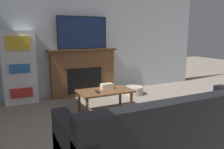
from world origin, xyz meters
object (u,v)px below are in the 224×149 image
(bookshelf, at_px, (19,68))
(storage_basket, at_px, (134,90))
(tv, at_px, (83,33))
(coffee_table, at_px, (105,93))
(fireplace, at_px, (83,72))
(couch, at_px, (178,137))

(bookshelf, bearing_deg, storage_basket, -10.70)
(tv, distance_m, storage_basket, 1.76)
(coffee_table, xyz_separation_m, bookshelf, (-1.32, 1.22, 0.38))
(tv, bearing_deg, storage_basket, -23.12)
(fireplace, xyz_separation_m, coffee_table, (-0.01, -1.25, -0.19))
(fireplace, xyz_separation_m, tv, (0.00, -0.02, 0.88))
(couch, bearing_deg, bookshelf, 115.39)
(tv, relative_size, coffee_table, 1.17)
(couch, height_order, coffee_table, couch)
(tv, bearing_deg, coffee_table, -90.54)
(fireplace, distance_m, storage_basket, 1.25)
(fireplace, relative_size, couch, 0.61)
(tv, bearing_deg, fireplace, 90.00)
(fireplace, bearing_deg, storage_basket, -24.01)
(tv, xyz_separation_m, bookshelf, (-1.33, -0.00, -0.68))
(couch, relative_size, storage_basket, 5.93)
(fireplace, distance_m, coffee_table, 1.26)
(tv, height_order, couch, tv)
(tv, height_order, bookshelf, tv)
(couch, distance_m, storage_basket, 2.71)
(fireplace, height_order, coffee_table, fireplace)
(bookshelf, bearing_deg, tv, 0.08)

